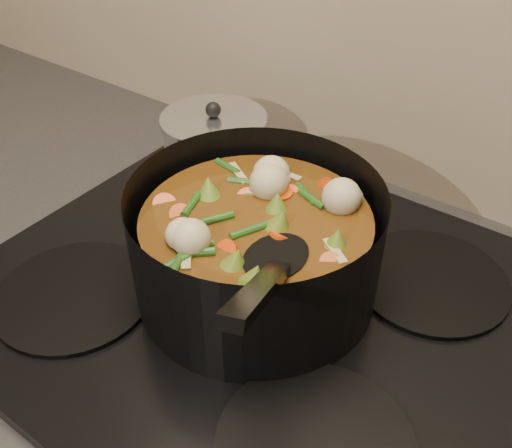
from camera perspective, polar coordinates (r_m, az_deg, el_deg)
The scene contains 3 objects.
stovetop at distance 0.67m, azimuth -0.10°, elevation -7.05°, with size 0.62×0.54×0.03m.
stockpot at distance 0.62m, azimuth 0.01°, elevation -2.25°, with size 0.31×0.36×0.20m.
saucepan at distance 0.82m, azimuth -4.11°, elevation 7.59°, with size 0.15×0.15×0.12m.
Camera 1 is at (0.28, 1.55, 1.40)m, focal length 40.00 mm.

